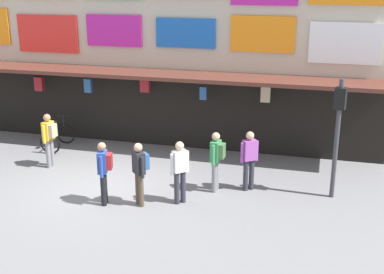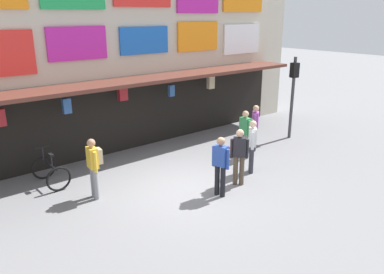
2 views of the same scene
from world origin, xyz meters
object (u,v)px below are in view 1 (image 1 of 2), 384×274
pedestrian_in_blue (249,157)px  bicycle_parked (58,137)px  traffic_light_far (338,120)px  pedestrian_in_red (49,136)px  pedestrian_in_yellow (104,168)px  pedestrian_in_purple (140,169)px  pedestrian_in_black (216,157)px  pedestrian_in_green (180,169)px

pedestrian_in_blue → bicycle_parked: bearing=165.4°
traffic_light_far → pedestrian_in_red: 8.44m
traffic_light_far → pedestrian_in_yellow: 6.11m
traffic_light_far → pedestrian_in_blue: size_ratio=1.90×
traffic_light_far → pedestrian_in_yellow: traffic_light_far is taller
pedestrian_in_yellow → pedestrian_in_purple: bearing=11.8°
pedestrian_in_black → traffic_light_far: bearing=8.0°
pedestrian_in_blue → pedestrian_in_purple: size_ratio=1.00×
bicycle_parked → pedestrian_in_red: (0.63, -1.59, 0.59)m
pedestrian_in_yellow → pedestrian_in_red: 3.37m
pedestrian_in_purple → pedestrian_in_green: 1.02m
traffic_light_far → pedestrian_in_purple: 5.22m
pedestrian_in_yellow → pedestrian_in_green: bearing=16.7°
pedestrian_in_red → pedestrian_in_purple: 4.04m
pedestrian_in_purple → traffic_light_far: bearing=20.5°
traffic_light_far → pedestrian_in_purple: size_ratio=1.90×
pedestrian_in_red → pedestrian_in_blue: size_ratio=1.00×
pedestrian_in_black → pedestrian_in_yellow: bearing=-149.4°
pedestrian_in_blue → pedestrian_in_green: size_ratio=1.00×
pedestrian_in_purple → pedestrian_in_blue: bearing=33.2°
pedestrian_in_purple → bicycle_parked: bearing=141.0°
pedestrian_in_blue → pedestrian_in_green: same height
pedestrian_in_green → pedestrian_in_blue: bearing=39.1°
traffic_light_far → bicycle_parked: size_ratio=2.71×
traffic_light_far → pedestrian_in_red: size_ratio=1.90×
pedestrian_in_black → pedestrian_in_purple: 2.16m
traffic_light_far → pedestrian_in_black: (-3.07, -0.43, -1.16)m
bicycle_parked → pedestrian_in_black: (5.92, -2.08, 0.59)m
pedestrian_in_yellow → pedestrian_in_blue: (3.43, 1.84, -0.04)m
bicycle_parked → pedestrian_in_blue: size_ratio=0.70×
pedestrian_in_blue → pedestrian_in_red: bearing=178.3°
traffic_light_far → pedestrian_in_blue: (-2.23, -0.12, -1.19)m
pedestrian_in_black → pedestrian_in_green: bearing=-127.3°
pedestrian_in_black → pedestrian_in_blue: (0.84, 0.31, -0.04)m
bicycle_parked → pedestrian_in_black: size_ratio=0.70×
traffic_light_far → pedestrian_in_green: 4.24m
pedestrian_in_red → pedestrian_in_purple: bearing=-27.0°
pedestrian_in_yellow → pedestrian_in_black: 3.01m
pedestrian_in_yellow → traffic_light_far: bearing=19.1°
pedestrian_in_red → traffic_light_far: bearing=-0.4°
bicycle_parked → pedestrian_in_blue: 7.01m
traffic_light_far → pedestrian_in_purple: traffic_light_far is taller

